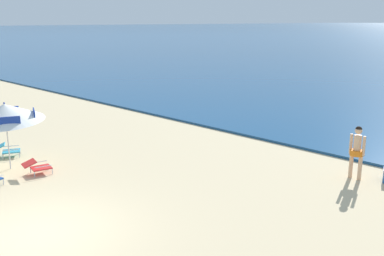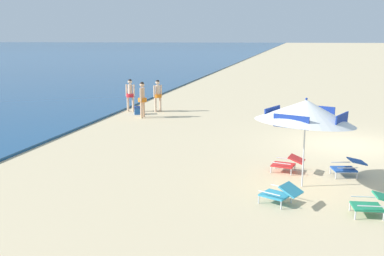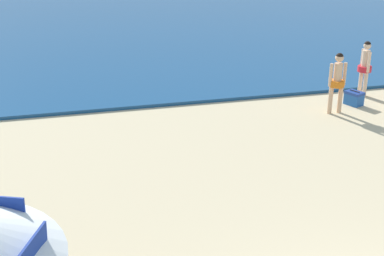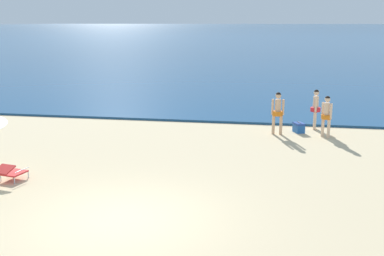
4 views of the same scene
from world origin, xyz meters
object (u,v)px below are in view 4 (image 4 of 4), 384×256
person_standing_near_shore (327,114)px  cooler_box (299,128)px  person_wading_in (316,106)px  lounge_chair_under_umbrella (11,172)px  person_standing_beside (278,110)px

person_standing_near_shore → cooler_box: size_ratio=2.77×
person_standing_near_shore → person_wading_in: person_wading_in is taller
person_wading_in → cooler_box: bearing=-133.9°
lounge_chair_under_umbrella → cooler_box: bearing=41.5°
person_standing_beside → person_wading_in: person_standing_beside is taller
person_standing_beside → person_wading_in: bearing=37.4°
person_standing_beside → cooler_box: (0.88, 0.49, -0.79)m
person_standing_near_shore → person_standing_beside: bearing=174.4°
lounge_chair_under_umbrella → person_standing_beside: bearing=42.7°
person_standing_beside → cooler_box: person_standing_beside is taller
lounge_chair_under_umbrella → person_wading_in: (9.07, 8.12, 0.70)m
lounge_chair_under_umbrella → cooler_box: (8.38, 7.41, -0.07)m
person_standing_near_shore → person_standing_beside: (-1.86, 0.18, 0.04)m
person_standing_near_shore → person_standing_beside: person_standing_beside is taller
person_standing_beside → person_wading_in: (1.57, 1.20, -0.02)m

